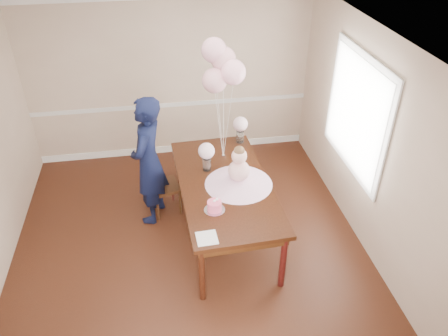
% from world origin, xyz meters
% --- Properties ---
extents(floor, '(4.50, 5.00, 0.00)m').
position_xyz_m(floor, '(0.00, 0.00, 0.00)').
color(floor, black).
rests_on(floor, ground).
extents(ceiling, '(4.50, 5.00, 0.02)m').
position_xyz_m(ceiling, '(0.00, 0.00, 2.70)').
color(ceiling, silver).
rests_on(ceiling, wall_back).
extents(wall_back, '(4.50, 0.02, 2.70)m').
position_xyz_m(wall_back, '(0.00, 2.50, 1.35)').
color(wall_back, tan).
rests_on(wall_back, floor).
extents(wall_right, '(0.02, 5.00, 2.70)m').
position_xyz_m(wall_right, '(2.25, 0.00, 1.35)').
color(wall_right, tan).
rests_on(wall_right, floor).
extents(chair_rail_trim, '(4.50, 0.02, 0.07)m').
position_xyz_m(chair_rail_trim, '(0.00, 2.49, 0.90)').
color(chair_rail_trim, silver).
rests_on(chair_rail_trim, wall_back).
extents(baseboard_trim, '(4.50, 0.02, 0.12)m').
position_xyz_m(baseboard_trim, '(0.00, 2.49, 0.06)').
color(baseboard_trim, white).
rests_on(baseboard_trim, floor).
extents(window_frame, '(0.02, 1.66, 1.56)m').
position_xyz_m(window_frame, '(2.23, 0.50, 1.55)').
color(window_frame, white).
rests_on(window_frame, wall_right).
extents(window_blinds, '(0.01, 1.50, 1.40)m').
position_xyz_m(window_blinds, '(2.21, 0.50, 1.55)').
color(window_blinds, white).
rests_on(window_blinds, wall_right).
extents(dining_table_top, '(1.20, 2.27, 0.06)m').
position_xyz_m(dining_table_top, '(0.50, 0.27, 0.81)').
color(dining_table_top, black).
rests_on(dining_table_top, table_leg_fl).
extents(table_apron, '(1.08, 2.16, 0.11)m').
position_xyz_m(table_apron, '(0.50, 0.27, 0.73)').
color(table_apron, black).
rests_on(table_apron, table_leg_fl).
extents(table_leg_fl, '(0.08, 0.08, 0.78)m').
position_xyz_m(table_leg_fl, '(0.07, -0.78, 0.39)').
color(table_leg_fl, black).
rests_on(table_leg_fl, floor).
extents(table_leg_fr, '(0.08, 0.08, 0.78)m').
position_xyz_m(table_leg_fr, '(1.00, -0.74, 0.39)').
color(table_leg_fr, black).
rests_on(table_leg_fr, floor).
extents(table_leg_bl, '(0.08, 0.08, 0.78)m').
position_xyz_m(table_leg_bl, '(-0.01, 1.28, 0.39)').
color(table_leg_bl, black).
rests_on(table_leg_bl, floor).
extents(table_leg_br, '(0.08, 0.08, 0.78)m').
position_xyz_m(table_leg_br, '(0.93, 1.31, 0.39)').
color(table_leg_br, black).
rests_on(table_leg_br, floor).
extents(baby_skirt, '(0.88, 0.88, 0.11)m').
position_xyz_m(baby_skirt, '(0.67, 0.22, 0.89)').
color(baby_skirt, '#ECADD4').
rests_on(baby_skirt, dining_table_top).
extents(baby_torso, '(0.27, 0.27, 0.27)m').
position_xyz_m(baby_torso, '(0.67, 0.22, 1.04)').
color(baby_torso, '#F098C1').
rests_on(baby_torso, baby_skirt).
extents(baby_head, '(0.19, 0.19, 0.19)m').
position_xyz_m(baby_head, '(0.67, 0.22, 1.25)').
color(baby_head, beige).
rests_on(baby_head, baby_torso).
extents(baby_hair, '(0.13, 0.13, 0.13)m').
position_xyz_m(baby_hair, '(0.67, 0.22, 1.32)').
color(baby_hair, brown).
rests_on(baby_hair, baby_head).
extents(cake_platter, '(0.25, 0.25, 0.01)m').
position_xyz_m(cake_platter, '(0.29, -0.24, 0.84)').
color(cake_platter, silver).
rests_on(cake_platter, dining_table_top).
extents(birthday_cake, '(0.17, 0.17, 0.11)m').
position_xyz_m(birthday_cake, '(0.29, -0.24, 0.90)').
color(birthday_cake, '#FB4F7C').
rests_on(birthday_cake, cake_platter).
extents(cake_flower_a, '(0.03, 0.03, 0.03)m').
position_xyz_m(cake_flower_a, '(0.29, -0.24, 0.97)').
color(cake_flower_a, white).
rests_on(cake_flower_a, birthday_cake).
extents(cake_flower_b, '(0.03, 0.03, 0.03)m').
position_xyz_m(cake_flower_b, '(0.33, -0.22, 0.97)').
color(cake_flower_b, white).
rests_on(cake_flower_b, birthday_cake).
extents(rose_vase_near, '(0.12, 0.12, 0.18)m').
position_xyz_m(rose_vase_near, '(0.32, 0.60, 0.93)').
color(rose_vase_near, silver).
rests_on(rose_vase_near, dining_table_top).
extents(roses_near, '(0.21, 0.21, 0.21)m').
position_xyz_m(roses_near, '(0.32, 0.60, 1.13)').
color(roses_near, silver).
rests_on(roses_near, rose_vase_near).
extents(rose_vase_far, '(0.12, 0.12, 0.18)m').
position_xyz_m(rose_vase_far, '(0.89, 1.23, 0.93)').
color(rose_vase_far, white).
rests_on(rose_vase_far, dining_table_top).
extents(roses_far, '(0.21, 0.21, 0.21)m').
position_xyz_m(roses_far, '(0.89, 1.23, 1.13)').
color(roses_far, white).
rests_on(roses_far, rose_vase_far).
extents(napkin, '(0.23, 0.23, 0.01)m').
position_xyz_m(napkin, '(0.14, -0.69, 0.84)').
color(napkin, white).
rests_on(napkin, dining_table_top).
extents(balloon_weight, '(0.05, 0.05, 0.02)m').
position_xyz_m(balloon_weight, '(0.59, 0.89, 0.85)').
color(balloon_weight, silver).
rests_on(balloon_weight, dining_table_top).
extents(balloon_a, '(0.31, 0.31, 0.31)m').
position_xyz_m(balloon_a, '(0.47, 0.88, 1.95)').
color(balloon_a, '#DA9AA7').
rests_on(balloon_a, balloon_ribbon_a).
extents(balloon_b, '(0.31, 0.31, 0.31)m').
position_xyz_m(balloon_b, '(0.70, 0.83, 2.07)').
color(balloon_b, '#FFB4CB').
rests_on(balloon_b, balloon_ribbon_b).
extents(balloon_c, '(0.31, 0.31, 0.31)m').
position_xyz_m(balloon_c, '(0.60, 1.00, 2.18)').
color(balloon_c, '#D99AA5').
rests_on(balloon_c, balloon_ribbon_c).
extents(balloon_d, '(0.31, 0.31, 0.31)m').
position_xyz_m(balloon_d, '(0.49, 1.02, 2.29)').
color(balloon_d, '#E09EB2').
rests_on(balloon_d, balloon_ribbon_d).
extents(balloon_ribbon_a, '(0.10, 0.01, 0.93)m').
position_xyz_m(balloon_ribbon_a, '(0.53, 0.88, 1.32)').
color(balloon_ribbon_a, white).
rests_on(balloon_ribbon_a, balloon_weight).
extents(balloon_ribbon_b, '(0.12, 0.06, 1.04)m').
position_xyz_m(balloon_ribbon_b, '(0.64, 0.86, 1.37)').
color(balloon_ribbon_b, silver).
rests_on(balloon_ribbon_b, balloon_weight).
extents(balloon_ribbon_c, '(0.02, 0.11, 1.16)m').
position_xyz_m(balloon_ribbon_c, '(0.59, 0.94, 1.43)').
color(balloon_ribbon_c, white).
rests_on(balloon_ribbon_c, balloon_weight).
extents(balloon_ribbon_d, '(0.10, 0.11, 1.27)m').
position_xyz_m(balloon_ribbon_d, '(0.54, 0.95, 1.49)').
color(balloon_ribbon_d, silver).
rests_on(balloon_ribbon_d, balloon_weight).
extents(dining_chair_seat, '(0.49, 0.49, 0.05)m').
position_xyz_m(dining_chair_seat, '(-0.26, 0.90, 0.41)').
color(dining_chair_seat, '#3A1E0F').
rests_on(dining_chair_seat, chair_leg_fl).
extents(chair_leg_fl, '(0.04, 0.04, 0.39)m').
position_xyz_m(chair_leg_fl, '(-0.37, 0.70, 0.20)').
color(chair_leg_fl, '#3A1E0F').
rests_on(chair_leg_fl, floor).
extents(chair_leg_fr, '(0.04, 0.04, 0.39)m').
position_xyz_m(chair_leg_fr, '(-0.06, 0.78, 0.20)').
color(chair_leg_fr, '#351D0E').
rests_on(chair_leg_fr, floor).
extents(chair_leg_bl, '(0.04, 0.04, 0.39)m').
position_xyz_m(chair_leg_bl, '(-0.46, 1.02, 0.20)').
color(chair_leg_bl, '#3C2010').
rests_on(chair_leg_bl, floor).
extents(chair_leg_br, '(0.04, 0.04, 0.39)m').
position_xyz_m(chair_leg_br, '(-0.14, 1.10, 0.20)').
color(chair_leg_br, '#36120E').
rests_on(chair_leg_br, floor).
extents(chair_back_post_l, '(0.04, 0.04, 0.51)m').
position_xyz_m(chair_back_post_l, '(-0.39, 0.69, 0.68)').
color(chair_back_post_l, '#3A1A0F').
rests_on(chair_back_post_l, dining_chair_seat).
extents(chair_back_post_r, '(0.04, 0.04, 0.51)m').
position_xyz_m(chair_back_post_r, '(-0.48, 1.01, 0.68)').
color(chair_back_post_r, '#3C1810').
rests_on(chair_back_post_r, dining_chair_seat).
extents(chair_slat_low, '(0.12, 0.36, 0.05)m').
position_xyz_m(chair_slat_low, '(-0.43, 0.85, 0.57)').
color(chair_slat_low, '#39120F').
rests_on(chair_slat_low, dining_chair_seat).
extents(chair_slat_mid, '(0.12, 0.36, 0.05)m').
position_xyz_m(chair_slat_mid, '(-0.43, 0.85, 0.71)').
color(chair_slat_mid, '#3D1F10').
rests_on(chair_slat_mid, dining_chair_seat).
extents(chair_slat_top, '(0.12, 0.36, 0.05)m').
position_xyz_m(chair_slat_top, '(-0.43, 0.85, 0.86)').
color(chair_slat_top, '#331A0E').
rests_on(chair_slat_top, dining_chair_seat).
extents(woman, '(0.64, 0.78, 1.83)m').
position_xyz_m(woman, '(-0.43, 0.80, 0.91)').
color(woman, black).
rests_on(woman, floor).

